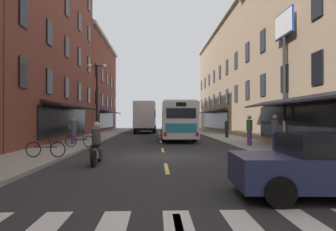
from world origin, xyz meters
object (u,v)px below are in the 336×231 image
object	(u,v)px
sedan_mid	(148,125)
billboard_sign	(284,46)
motorcycle_rider	(97,146)
pedestrian_near	(73,131)
pedestrian_mid	(249,130)
pedestrian_rear	(275,133)
bicycle_mid	(46,149)
transit_bus	(177,120)
bicycle_near	(80,141)
pedestrian_far	(227,128)
street_lamp_twin	(97,98)
sedan_near	(333,165)
box_truck	(145,117)

from	to	relation	value
sedan_mid	billboard_sign	bearing A→B (deg)	-74.24
motorcycle_rider	pedestrian_near	size ratio (longest dim) A/B	1.26
pedestrian_mid	billboard_sign	bearing A→B (deg)	-133.89
pedestrian_mid	pedestrian_rear	world-z (taller)	pedestrian_mid
bicycle_mid	motorcycle_rider	bearing A→B (deg)	-26.95
transit_bus	bicycle_mid	world-z (taller)	transit_bus
pedestrian_rear	bicycle_near	bearing A→B (deg)	-111.25
bicycle_mid	pedestrian_far	bearing A→B (deg)	51.06
sedan_mid	bicycle_near	xyz separation A→B (m)	(-3.03, -30.72, -0.21)
billboard_sign	bicycle_near	distance (m)	13.00
billboard_sign	bicycle_near	bearing A→B (deg)	178.54
sedan_mid	street_lamp_twin	size ratio (longest dim) A/B	0.82
sedan_near	bicycle_mid	size ratio (longest dim) A/B	2.60
motorcycle_rider	bicycle_mid	world-z (taller)	motorcycle_rider
billboard_sign	pedestrian_mid	distance (m)	5.28
pedestrian_far	pedestrian_rear	world-z (taller)	pedestrian_rear
sedan_mid	bicycle_mid	world-z (taller)	sedan_mid
sedan_mid	bicycle_near	distance (m)	30.87
transit_bus	street_lamp_twin	bearing A→B (deg)	-146.68
pedestrian_mid	pedestrian_far	world-z (taller)	pedestrian_mid
billboard_sign	pedestrian_mid	size ratio (longest dim) A/B	4.27
transit_bus	pedestrian_rear	xyz separation A→B (m)	(4.04, -11.90, -0.55)
pedestrian_mid	pedestrian_far	bearing A→B (deg)	-16.93
billboard_sign	pedestrian_rear	distance (m)	5.75
transit_bus	pedestrian_rear	distance (m)	12.58
sedan_near	pedestrian_rear	xyz separation A→B (m)	(1.84, 8.21, 0.35)
billboard_sign	pedestrian_rear	bearing A→B (deg)	-121.10
sedan_near	sedan_mid	xyz separation A→B (m)	(-5.35, 41.82, -0.03)
box_truck	pedestrian_rear	distance (m)	24.37
motorcycle_rider	sedan_near	bearing A→B (deg)	-39.69
pedestrian_rear	street_lamp_twin	xyz separation A→B (m)	(-10.20, 7.85, 2.17)
pedestrian_near	pedestrian_rear	xyz separation A→B (m)	(11.23, -5.23, 0.09)
billboard_sign	bicycle_mid	bearing A→B (deg)	-160.25
billboard_sign	pedestrian_far	xyz separation A→B (m)	(-1.29, 9.03, -5.01)
transit_bus	pedestrian_far	xyz separation A→B (m)	(4.31, -0.28, -0.67)
pedestrian_rear	motorcycle_rider	bearing A→B (deg)	-75.56
sedan_near	bicycle_near	size ratio (longest dim) A/B	2.60
sedan_mid	bicycle_mid	bearing A→B (deg)	-95.41
sedan_near	street_lamp_twin	distance (m)	18.29
motorcycle_rider	pedestrian_near	distance (m)	8.74
pedestrian_far	sedan_mid	bearing A→B (deg)	-106.18
box_truck	pedestrian_mid	distance (m)	20.89
sedan_near	pedestrian_far	size ratio (longest dim) A/B	2.74
bicycle_mid	street_lamp_twin	bearing A→B (deg)	87.99
sedan_mid	pedestrian_far	world-z (taller)	pedestrian_far
billboard_sign	motorcycle_rider	distance (m)	12.38
transit_bus	sedan_near	size ratio (longest dim) A/B	2.58
sedan_mid	motorcycle_rider	xyz separation A→B (m)	(-0.98, -36.56, -0.00)
pedestrian_rear	pedestrian_near	bearing A→B (deg)	-120.44
pedestrian_mid	box_truck	bearing A→B (deg)	5.85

